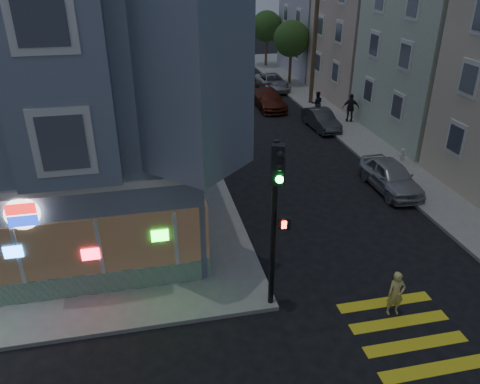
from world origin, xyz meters
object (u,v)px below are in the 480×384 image
object	(u,v)px
running_child	(396,294)
parked_car_c	(269,99)
parked_car_b	(321,119)
street_tree_far	(267,26)
parked_car_d	(272,82)
pedestrian_b	(351,108)
pedestrian_a	(317,103)
utility_pole	(315,39)
traffic_signal	(276,201)
street_tree_near	(291,39)
parked_car_a	(391,176)
fire_hydrant	(403,154)

from	to	relation	value
running_child	parked_car_c	bearing A→B (deg)	88.86
parked_car_b	street_tree_far	bearing A→B (deg)	82.18
parked_car_d	running_child	bearing A→B (deg)	-99.55
pedestrian_b	pedestrian_a	bearing A→B (deg)	-29.06
pedestrian_a	utility_pole	bearing A→B (deg)	-94.17
street_tree_far	parked_car_b	bearing A→B (deg)	-94.39
street_tree_far	traffic_signal	bearing A→B (deg)	-104.66
street_tree_near	street_tree_far	size ratio (longest dim) A/B	1.00
utility_pole	running_child	world-z (taller)	utility_pole
street_tree_far	parked_car_d	size ratio (longest dim) A/B	1.14
running_child	parked_car_b	distance (m)	17.84
running_child	parked_car_b	size ratio (longest dim) A/B	0.40
parked_car_a	utility_pole	bearing A→B (deg)	85.22
parked_car_d	parked_car_b	bearing A→B (deg)	-89.69
utility_pole	parked_car_d	xyz separation A→B (m)	(-1.66, 4.88, -4.15)
street_tree_near	parked_car_d	distance (m)	3.94
running_child	pedestrian_a	xyz separation A→B (m)	(4.79, 19.76, 0.22)
parked_car_d	fire_hydrant	world-z (taller)	parked_car_d
parked_car_a	parked_car_b	world-z (taller)	parked_car_a
pedestrian_a	pedestrian_b	size ratio (longest dim) A/B	0.89
pedestrian_b	traffic_signal	xyz separation A→B (m)	(-10.18, -16.91, 2.82)
pedestrian_a	parked_car_b	world-z (taller)	pedestrian_a
street_tree_near	parked_car_d	size ratio (longest dim) A/B	1.14
pedestrian_a	parked_car_a	distance (m)	11.68
parked_car_c	traffic_signal	bearing A→B (deg)	-104.77
street_tree_far	fire_hydrant	world-z (taller)	street_tree_far
street_tree_far	parked_car_b	size ratio (longest dim) A/B	1.39
parked_car_a	parked_car_c	bearing A→B (deg)	98.52
street_tree_far	pedestrian_a	bearing A→B (deg)	-93.01
street_tree_far	pedestrian_a	world-z (taller)	street_tree_far
utility_pole	parked_car_b	world-z (taller)	utility_pole
traffic_signal	parked_car_b	bearing A→B (deg)	88.75
pedestrian_a	traffic_signal	size ratio (longest dim) A/B	0.30
utility_pole	traffic_signal	size ratio (longest dim) A/B	1.62
utility_pole	parked_car_a	distance (m)	15.37
parked_car_a	parked_car_c	distance (m)	14.59
street_tree_far	parked_car_d	world-z (taller)	street_tree_far
street_tree_far	fire_hydrant	size ratio (longest dim) A/B	7.67
pedestrian_b	parked_car_d	distance (m)	10.17
pedestrian_a	parked_car_c	size ratio (longest dim) A/B	0.36
street_tree_near	running_child	distance (m)	29.58
running_child	parked_car_a	world-z (taller)	running_child
pedestrian_b	parked_car_b	xyz separation A→B (m)	(-2.30, -0.59, -0.46)
street_tree_near	parked_car_b	size ratio (longest dim) A/B	1.39
street_tree_far	pedestrian_b	world-z (taller)	street_tree_far
utility_pole	pedestrian_a	bearing A→B (deg)	-102.74
pedestrian_b	utility_pole	bearing A→B (deg)	-60.46
traffic_signal	fire_hydrant	size ratio (longest dim) A/B	8.03
parked_car_d	street_tree_far	bearing A→B (deg)	76.76
running_child	parked_car_b	xyz separation A→B (m)	(4.19, 17.34, -0.14)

